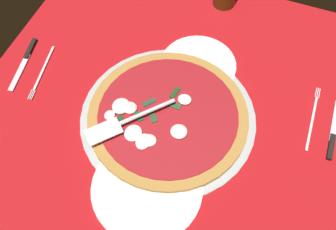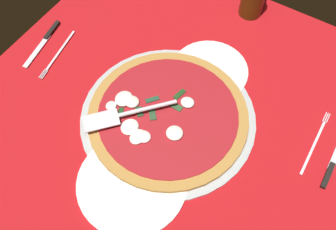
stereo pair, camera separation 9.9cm
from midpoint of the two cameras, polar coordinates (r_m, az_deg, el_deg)
name	(u,v)px [view 1 (the left image)]	position (r cm, az deg, el deg)	size (l,w,h in cm)	color
ground_plane	(175,120)	(100.98, -1.81, -1.00)	(103.11, 103.11, 0.80)	#B21217
checker_pattern	(175,119)	(100.59, -1.81, -0.87)	(103.11, 103.11, 0.10)	silver
pizza_pan	(168,118)	(100.27, -2.82, -0.67)	(43.64, 43.64, 0.93)	#AEB5B5
dinner_plate_left	(198,65)	(109.67, 1.65, 6.89)	(20.52, 20.52, 1.00)	silver
dinner_plate_right	(147,188)	(92.57, -6.10, -10.54)	(25.24, 25.24, 1.00)	white
pizza	(167,116)	(99.21, -3.04, -0.36)	(39.85, 39.85, 2.63)	#B17D38
pizza_server	(128,120)	(96.90, -8.62, -1.01)	(19.10, 17.55, 1.00)	silver
place_setting_near	(34,66)	(117.12, -20.82, 6.29)	(19.69, 15.92, 1.40)	white
place_setting_far	(323,128)	(104.34, 18.57, -1.92)	(19.66, 12.31, 1.40)	white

